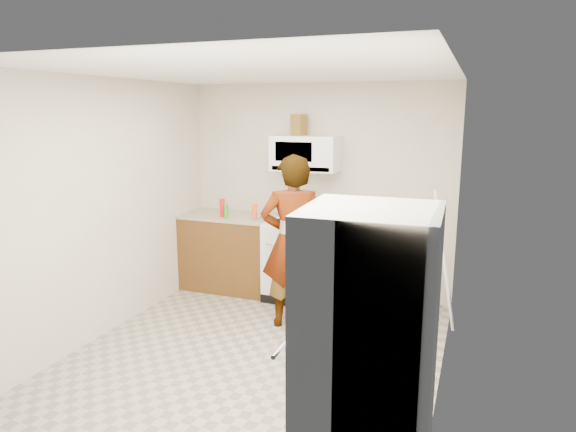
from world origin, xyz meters
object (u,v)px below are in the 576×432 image
at_px(microwave, 305,153).
at_px(person, 293,242).
at_px(fridge, 367,361).
at_px(gas_range, 301,258).
at_px(saucepan, 291,210).
at_px(kettle, 363,214).

xyz_separation_m(microwave, person, (0.17, -0.91, -0.82)).
distance_m(person, fridge, 2.47).
xyz_separation_m(gas_range, person, (0.17, -0.78, 0.40)).
distance_m(gas_range, saucepan, 0.58).
bearing_deg(microwave, gas_range, -90.00).
xyz_separation_m(person, fridge, (1.22, -2.15, -0.03)).
bearing_deg(fridge, saucepan, 115.53).
relative_size(gas_range, microwave, 1.49).
relative_size(fridge, saucepan, 7.47).
distance_m(microwave, saucepan, 0.71).
xyz_separation_m(kettle, saucepan, (-0.87, -0.00, -0.02)).
relative_size(gas_range, saucepan, 4.97).
distance_m(kettle, saucepan, 0.87).
relative_size(person, saucepan, 7.78).
distance_m(gas_range, kettle, 0.89).
bearing_deg(person, gas_range, -99.84).
bearing_deg(fridge, gas_range, 113.74).
height_order(kettle, saucepan, kettle).
bearing_deg(saucepan, fridge, -62.80).
bearing_deg(microwave, saucepan, 178.84).
height_order(microwave, fridge, microwave).
bearing_deg(gas_range, person, -77.34).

